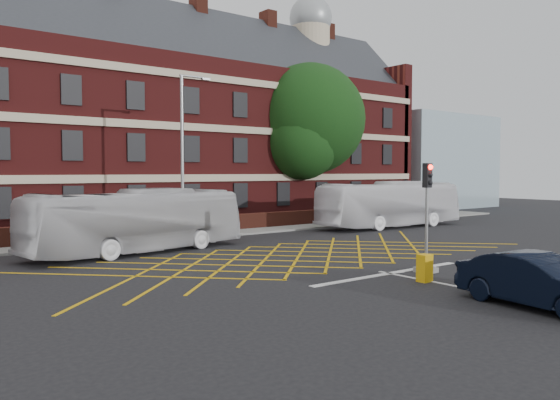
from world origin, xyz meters
TOP-DOWN VIEW (x-y plane):
  - ground at (0.00, 0.00)m, footprint 120.00×120.00m
  - victorian_building at (0.25, 22.00)m, footprint 51.00×12.17m
  - boundary_wall at (0.00, 13.00)m, footprint 56.00×0.50m
  - far_pavement at (0.00, 12.00)m, footprint 60.00×3.00m
  - glass_block at (34.00, 21.00)m, footprint 14.00×10.00m
  - box_junction_hatching at (0.00, 2.00)m, footprint 8.22×8.22m
  - stop_line at (0.00, -3.50)m, footprint 8.00×0.30m
  - centre_line at (0.00, -10.00)m, footprint 0.15×14.00m
  - bus_left at (-5.49, 7.63)m, footprint 11.40×4.30m
  - bus_right at (13.53, 8.20)m, footprint 11.85×3.50m
  - car_navy at (-0.67, -9.69)m, footprint 2.16×4.91m
  - car_maroon at (0.83, -8.96)m, footprint 2.05×4.35m
  - deciduous_tree at (13.11, 16.47)m, footprint 9.05×9.05m
  - traffic_light_near at (1.36, -4.19)m, footprint 0.70×0.70m
  - street_lamp at (-2.04, 9.46)m, footprint 2.25×1.00m
  - utility_cabinet at (-0.20, -5.31)m, footprint 0.46×0.40m

SIDE VIEW (x-z plane):
  - ground at x=0.00m, z-range 0.00..0.00m
  - box_junction_hatching at x=0.00m, z-range 0.00..0.02m
  - stop_line at x=0.00m, z-range 0.00..0.02m
  - centre_line at x=0.00m, z-range 0.00..0.02m
  - far_pavement at x=0.00m, z-range 0.00..0.12m
  - utility_cabinet at x=-0.20m, z-range 0.00..0.99m
  - boundary_wall at x=0.00m, z-range 0.00..1.10m
  - car_maroon at x=0.83m, z-range 0.00..1.44m
  - car_navy at x=-0.67m, z-range 0.00..1.57m
  - bus_left at x=-5.49m, z-range 0.00..3.10m
  - bus_right at x=13.53m, z-range 0.00..3.26m
  - traffic_light_near at x=1.36m, z-range -0.37..3.90m
  - street_lamp at x=-2.04m, z-range -1.41..7.81m
  - glass_block at x=34.00m, z-range 0.00..10.00m
  - deciduous_tree at x=13.11m, z-range 1.23..13.98m
  - victorian_building at x=0.25m, z-range -2.36..18.04m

